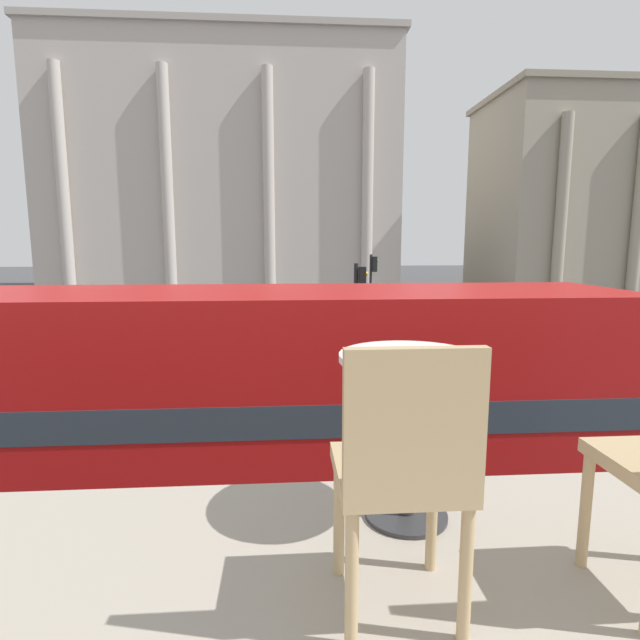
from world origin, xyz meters
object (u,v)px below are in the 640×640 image
(cafe_dining_table, at_px, (409,399))
(car_white, at_px, (204,334))
(traffic_light_near, at_px, (358,312))
(cafe_chair_0, at_px, (404,467))
(pedestrian_olive, at_px, (232,346))
(pedestrian_yellow, at_px, (331,301))
(pedestrian_white, at_px, (377,311))
(car_silver, at_px, (267,311))
(traffic_light_mid, at_px, (372,286))
(plaza_building_left, at_px, (229,176))
(double_decker_bus, at_px, (276,403))
(pedestrian_blue, at_px, (163,325))

(cafe_dining_table, height_order, car_white, cafe_dining_table)
(traffic_light_near, bearing_deg, cafe_dining_table, -97.46)
(cafe_chair_0, relative_size, pedestrian_olive, 0.51)
(pedestrian_yellow, bearing_deg, pedestrian_white, 19.25)
(traffic_light_near, relative_size, car_silver, 0.96)
(traffic_light_mid, relative_size, car_white, 0.98)
(traffic_light_mid, distance_m, pedestrian_olive, 8.29)
(plaza_building_left, distance_m, pedestrian_white, 26.45)
(traffic_light_near, relative_size, traffic_light_mid, 0.99)
(double_decker_bus, height_order, car_white, double_decker_bus)
(traffic_light_mid, bearing_deg, car_white, -171.04)
(traffic_light_mid, height_order, car_white, traffic_light_mid)
(cafe_dining_table, xyz_separation_m, car_silver, (-1.56, 27.15, -3.28))
(traffic_light_near, height_order, pedestrian_yellow, traffic_light_near)
(double_decker_bus, relative_size, traffic_light_near, 2.62)
(pedestrian_yellow, bearing_deg, pedestrian_blue, -50.24)
(double_decker_bus, height_order, pedestrian_yellow, double_decker_bus)
(car_white, xyz_separation_m, pedestrian_blue, (-1.98, 0.95, 0.26))
(car_silver, bearing_deg, double_decker_bus, -101.62)
(plaza_building_left, distance_m, pedestrian_olive, 33.04)
(cafe_chair_0, distance_m, pedestrian_yellow, 29.91)
(traffic_light_near, height_order, pedestrian_blue, traffic_light_near)
(cafe_chair_0, distance_m, car_white, 20.99)
(pedestrian_blue, bearing_deg, plaza_building_left, -85.79)
(traffic_light_mid, bearing_deg, pedestrian_blue, -178.49)
(cafe_chair_0, bearing_deg, pedestrian_yellow, 84.55)
(cafe_dining_table, relative_size, traffic_light_near, 0.18)
(plaza_building_left, distance_m, car_silver, 22.50)
(double_decker_bus, distance_m, pedestrian_white, 19.76)
(pedestrian_yellow, bearing_deg, cafe_dining_table, -9.62)
(plaza_building_left, height_order, pedestrian_olive, plaza_building_left)
(pedestrian_white, bearing_deg, plaza_building_left, 143.01)
(car_white, bearing_deg, double_decker_bus, -87.69)
(plaza_building_left, height_order, traffic_light_mid, plaza_building_left)
(pedestrian_olive, bearing_deg, cafe_chair_0, -24.10)
(plaza_building_left, xyz_separation_m, pedestrian_white, (10.11, -22.36, -9.87))
(traffic_light_near, height_order, car_white, traffic_light_near)
(cafe_dining_table, bearing_deg, cafe_chair_0, -105.62)
(traffic_light_near, xyz_separation_m, pedestrian_blue, (-7.65, 8.42, -1.67))
(car_silver, height_order, pedestrian_yellow, pedestrian_yellow)
(car_white, xyz_separation_m, pedestrian_white, (8.53, 4.68, 0.29))
(double_decker_bus, relative_size, pedestrian_olive, 5.90)
(cafe_chair_0, xyz_separation_m, pedestrian_yellow, (2.56, 29.65, -2.96))
(car_silver, distance_m, pedestrian_yellow, 4.40)
(traffic_light_mid, xyz_separation_m, car_white, (-7.61, -1.20, -1.97))
(plaza_building_left, relative_size, pedestrian_blue, 18.03)
(double_decker_bus, xyz_separation_m, car_silver, (-0.89, 21.74, -1.49))
(traffic_light_near, relative_size, pedestrian_yellow, 2.35)
(cafe_dining_table, height_order, traffic_light_near, cafe_dining_table)
(car_silver, bearing_deg, pedestrian_yellow, 11.81)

